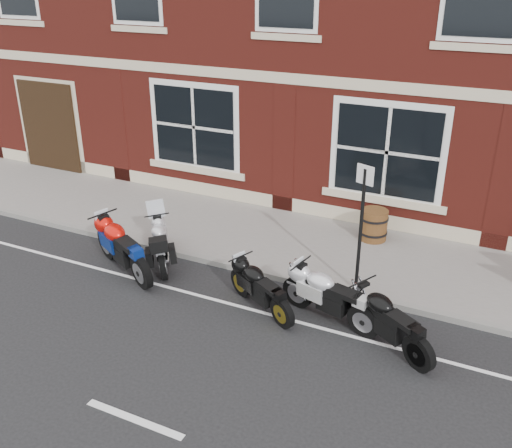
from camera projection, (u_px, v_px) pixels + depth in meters
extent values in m
plane|color=black|center=(235.00, 312.00, 10.39)|extent=(80.00, 80.00, 0.00)
cube|color=slate|center=(296.00, 243.00, 12.83)|extent=(30.00, 3.00, 0.12)
cube|color=slate|center=(267.00, 274.00, 11.53)|extent=(30.00, 0.16, 0.12)
cylinder|color=black|center=(163.00, 238.00, 12.53)|extent=(0.42, 0.53, 0.57)
cylinder|color=black|center=(164.00, 266.00, 11.39)|extent=(0.42, 0.53, 0.57)
cube|color=black|center=(163.00, 238.00, 11.88)|extent=(0.58, 0.70, 0.19)
ellipsoid|color=#BCBDC1|center=(162.00, 231.00, 11.95)|extent=(0.55, 0.59, 0.28)
cube|color=black|center=(163.00, 242.00, 11.53)|extent=(0.47, 0.53, 0.09)
cube|color=silver|center=(161.00, 208.00, 12.22)|extent=(0.32, 0.24, 0.40)
cylinder|color=black|center=(109.00, 243.00, 12.19)|extent=(0.68, 0.44, 0.69)
cylinder|color=black|center=(143.00, 272.00, 11.05)|extent=(0.68, 0.44, 0.69)
cube|color=black|center=(123.00, 239.00, 11.51)|extent=(0.89, 0.62, 0.24)
ellipsoid|color=red|center=(118.00, 231.00, 11.57)|extent=(0.72, 0.62, 0.35)
cube|color=black|center=(132.00, 243.00, 11.16)|extent=(0.66, 0.52, 0.11)
cylinder|color=black|center=(243.00, 282.00, 10.82)|extent=(0.55, 0.38, 0.57)
cylinder|color=black|center=(284.00, 312.00, 9.87)|extent=(0.55, 0.38, 0.57)
cube|color=black|center=(261.00, 281.00, 10.25)|extent=(0.72, 0.53, 0.19)
ellipsoid|color=black|center=(257.00, 273.00, 10.31)|extent=(0.59, 0.52, 0.28)
cube|color=black|center=(273.00, 286.00, 9.96)|extent=(0.54, 0.44, 0.09)
cylinder|color=black|center=(299.00, 291.00, 10.45)|extent=(0.63, 0.29, 0.62)
cylinder|color=black|center=(365.00, 320.00, 9.61)|extent=(0.63, 0.29, 0.62)
cube|color=black|center=(330.00, 288.00, 9.93)|extent=(0.81, 0.43, 0.21)
ellipsoid|color=silver|center=(323.00, 279.00, 9.97)|extent=(0.61, 0.48, 0.31)
cube|color=black|center=(349.00, 292.00, 9.66)|extent=(0.58, 0.38, 0.10)
cylinder|color=black|center=(361.00, 310.00, 9.89)|extent=(0.58, 0.44, 0.61)
cylinder|color=black|center=(420.00, 353.00, 8.81)|extent=(0.58, 0.44, 0.61)
cube|color=black|center=(389.00, 312.00, 9.25)|extent=(0.77, 0.61, 0.21)
ellipsoid|color=black|center=(383.00, 302.00, 9.31)|extent=(0.64, 0.58, 0.31)
cube|color=black|center=(406.00, 320.00, 8.92)|extent=(0.58, 0.50, 0.10)
cylinder|color=#4F2D15|center=(374.00, 225.00, 12.74)|extent=(0.60, 0.60, 0.70)
cylinder|color=black|center=(373.00, 232.00, 12.81)|extent=(0.63, 0.63, 0.05)
cylinder|color=black|center=(374.00, 218.00, 12.67)|extent=(0.63, 0.63, 0.05)
cylinder|color=black|center=(360.00, 232.00, 10.40)|extent=(0.07, 0.07, 2.42)
cube|color=silver|center=(365.00, 175.00, 9.94)|extent=(0.34, 0.14, 0.35)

